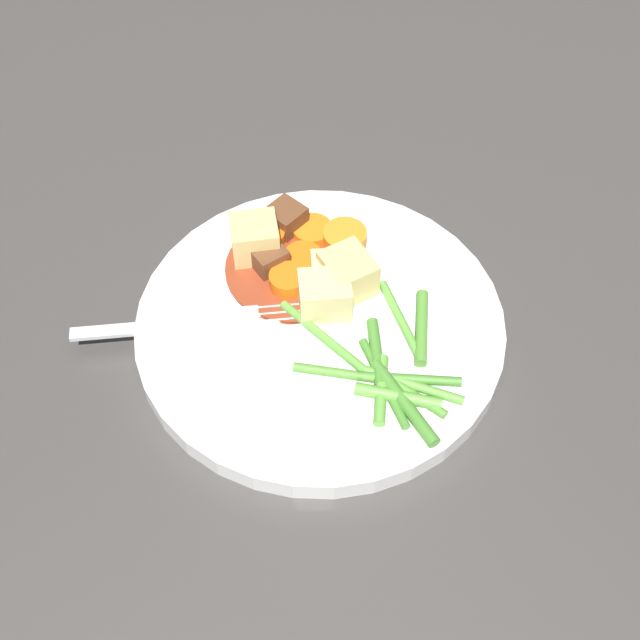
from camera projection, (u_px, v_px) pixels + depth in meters
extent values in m
plane|color=#423F3D|center=(320.00, 334.00, 0.64)|extent=(3.00, 3.00, 0.00)
cylinder|color=white|center=(320.00, 327.00, 0.64)|extent=(0.26, 0.26, 0.02)
cylinder|color=#93381E|center=(295.00, 268.00, 0.66)|extent=(0.10, 0.10, 0.00)
cylinder|color=orange|center=(345.00, 238.00, 0.67)|extent=(0.05, 0.05, 0.01)
cylinder|color=orange|center=(266.00, 238.00, 0.67)|extent=(0.03, 0.03, 0.01)
cylinder|color=orange|center=(312.00, 231.00, 0.68)|extent=(0.04, 0.04, 0.01)
cylinder|color=orange|center=(303.00, 258.00, 0.66)|extent=(0.04, 0.04, 0.01)
cylinder|color=orange|center=(287.00, 282.00, 0.64)|extent=(0.04, 0.04, 0.01)
cube|color=#E5CC7A|center=(348.00, 274.00, 0.64)|extent=(0.04, 0.04, 0.03)
cube|color=#EAD68C|center=(328.00, 272.00, 0.64)|extent=(0.04, 0.04, 0.02)
cube|color=#EAD68C|center=(325.00, 296.00, 0.62)|extent=(0.05, 0.05, 0.03)
cube|color=#E5CC7A|center=(253.00, 241.00, 0.66)|extent=(0.04, 0.05, 0.03)
cube|color=brown|center=(269.00, 259.00, 0.65)|extent=(0.02, 0.02, 0.02)
cube|color=brown|center=(286.00, 219.00, 0.68)|extent=(0.03, 0.03, 0.02)
cylinder|color=#4C8E33|center=(399.00, 406.00, 0.58)|extent=(0.07, 0.02, 0.01)
cylinder|color=#4C8E33|center=(376.00, 352.00, 0.61)|extent=(0.05, 0.04, 0.01)
cylinder|color=#66AD42|center=(413.00, 385.00, 0.59)|extent=(0.06, 0.04, 0.01)
cylinder|color=#599E38|center=(410.00, 392.00, 0.59)|extent=(0.06, 0.02, 0.01)
cylinder|color=#4C8E33|center=(409.00, 379.00, 0.60)|extent=(0.05, 0.06, 0.01)
cylinder|color=#66AD42|center=(403.00, 393.00, 0.59)|extent=(0.05, 0.04, 0.01)
cylinder|color=#599E38|center=(422.00, 328.00, 0.62)|extent=(0.05, 0.05, 0.01)
cylinder|color=#66AD42|center=(401.00, 319.00, 0.63)|extent=(0.07, 0.03, 0.01)
cylinder|color=#4C8E33|center=(381.00, 385.00, 0.59)|extent=(0.07, 0.03, 0.01)
cylinder|color=#66AD42|center=(381.00, 390.00, 0.59)|extent=(0.04, 0.04, 0.01)
cylinder|color=#599E38|center=(342.00, 373.00, 0.60)|extent=(0.05, 0.05, 0.01)
cylinder|color=#66AD42|center=(323.00, 337.00, 0.62)|extent=(0.08, 0.02, 0.01)
cube|color=silver|center=(152.00, 328.00, 0.62)|extent=(0.07, 0.10, 0.00)
cube|color=silver|center=(246.00, 320.00, 0.63)|extent=(0.03, 0.03, 0.00)
cylinder|color=silver|center=(290.00, 327.00, 0.62)|extent=(0.02, 0.04, 0.00)
cylinder|color=silver|center=(289.00, 320.00, 0.63)|extent=(0.02, 0.04, 0.00)
cylinder|color=silver|center=(288.00, 313.00, 0.63)|extent=(0.02, 0.04, 0.00)
cylinder|color=silver|center=(287.00, 306.00, 0.64)|extent=(0.02, 0.04, 0.00)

